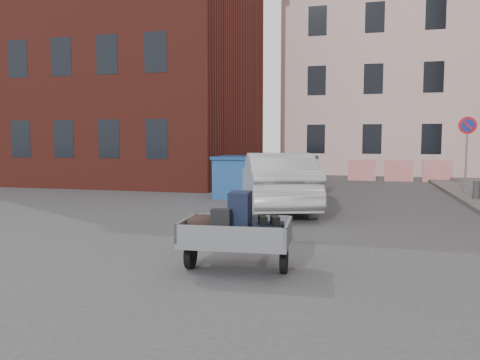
# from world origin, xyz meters

# --- Properties ---
(ground) EXTENTS (120.00, 120.00, 0.00)m
(ground) POSITION_xyz_m (0.00, 0.00, 0.00)
(ground) COLOR #38383A
(ground) RESTS_ON ground
(building_brick) EXTENTS (12.00, 10.00, 14.00)m
(building_brick) POSITION_xyz_m (-9.00, 13.00, 7.00)
(building_brick) COLOR #591E16
(building_brick) RESTS_ON ground
(building_pink) EXTENTS (16.00, 8.00, 14.00)m
(building_pink) POSITION_xyz_m (6.00, 22.00, 7.00)
(building_pink) COLOR #CFA69F
(building_pink) RESTS_ON ground
(far_building) EXTENTS (6.00, 6.00, 8.00)m
(far_building) POSITION_xyz_m (-20.00, 22.00, 4.00)
(far_building) COLOR maroon
(far_building) RESTS_ON ground
(no_parking_sign) EXTENTS (0.60, 0.09, 2.65)m
(no_parking_sign) POSITION_xyz_m (6.00, 9.48, 2.01)
(no_parking_sign) COLOR gray
(no_parking_sign) RESTS_ON sidewalk
(barriers) EXTENTS (4.70, 0.18, 1.00)m
(barriers) POSITION_xyz_m (4.20, 15.00, 0.50)
(barriers) COLOR red
(barriers) RESTS_ON ground
(trailer) EXTENTS (1.68, 1.86, 1.20)m
(trailer) POSITION_xyz_m (0.63, -1.55, 0.61)
(trailer) COLOR black
(trailer) RESTS_ON ground
(dumpster) EXTENTS (3.40, 1.79, 1.42)m
(dumpster) POSITION_xyz_m (-0.68, 7.24, 0.71)
(dumpster) COLOR navy
(dumpster) RESTS_ON ground
(silver_car) EXTENTS (3.11, 5.18, 1.61)m
(silver_car) POSITION_xyz_m (0.15, 4.71, 0.81)
(silver_car) COLOR #A5A8AC
(silver_car) RESTS_ON ground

